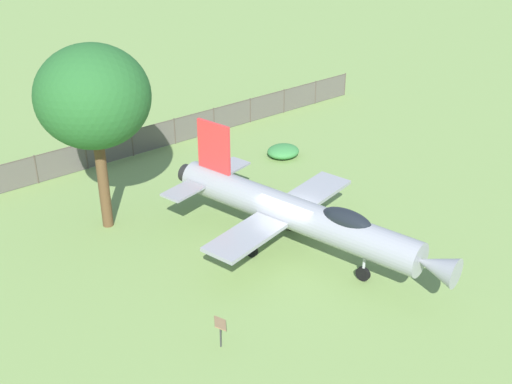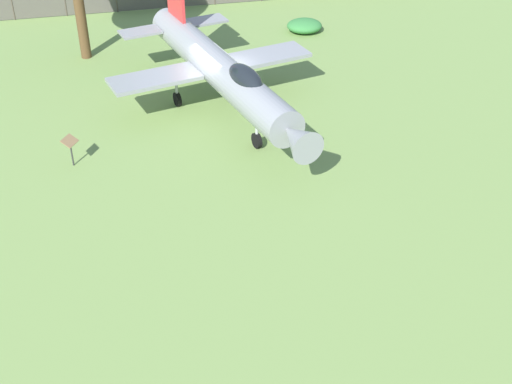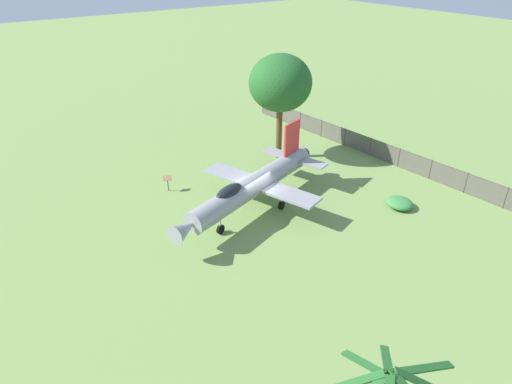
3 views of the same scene
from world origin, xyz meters
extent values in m
plane|color=#75934C|center=(0.00, 0.00, 0.00)|extent=(200.00, 200.00, 0.00)
cylinder|color=gray|center=(0.00, 0.00, 1.88)|extent=(11.43, 4.91, 1.41)
cone|color=gray|center=(6.07, 1.97, 1.88)|extent=(1.89, 1.63, 1.20)
cylinder|color=black|center=(-5.73, -1.86, 1.88)|extent=(0.83, 0.99, 0.85)
ellipsoid|color=black|center=(2.42, 0.78, 2.48)|extent=(2.37, 1.53, 0.84)
cube|color=red|center=(-4.18, -1.35, 3.74)|extent=(1.76, 0.69, 2.29)
cube|color=gray|center=(-1.32, 2.20, 1.71)|extent=(2.65, 3.92, 0.16)
cube|color=gray|center=(0.22, -2.56, 1.71)|extent=(2.65, 3.92, 0.16)
cube|color=gray|center=(-5.11, 0.03, 2.03)|extent=(1.60, 2.05, 0.10)
cube|color=gray|center=(-4.12, -3.02, 2.03)|extent=(1.60, 2.05, 0.10)
cylinder|color=#A5A8AD|center=(3.30, 1.07, 1.02)|extent=(0.12, 0.12, 1.44)
cylinder|color=black|center=(3.30, 1.07, 0.30)|extent=(0.63, 0.36, 0.60)
cylinder|color=#A5A8AD|center=(-1.53, 0.98, 1.02)|extent=(0.12, 0.12, 1.44)
cylinder|color=black|center=(-1.53, 0.98, 0.30)|extent=(0.63, 0.36, 0.60)
cylinder|color=#A5A8AD|center=(-0.67, -1.69, 1.02)|extent=(0.12, 0.12, 1.44)
cylinder|color=black|center=(-0.67, -1.69, 0.30)|extent=(0.63, 0.36, 0.60)
cylinder|color=brown|center=(-6.54, -5.75, 2.45)|extent=(0.49, 0.49, 4.90)
ellipsoid|color=#235B26|center=(-6.54, -5.75, 6.26)|extent=(4.91, 4.89, 4.42)
cube|color=#235B26|center=(6.30, 16.74, 5.57)|extent=(2.31, 0.68, 0.87)
cube|color=#235B26|center=(6.80, 15.93, 5.57)|extent=(1.38, 1.22, 0.91)
cube|color=#235B26|center=(7.44, 15.70, 5.57)|extent=(0.32, 1.53, 0.66)
cube|color=#235B26|center=(8.25, 15.94, 5.57)|extent=(1.52, 1.21, 0.92)
cylinder|color=#4C4238|center=(-13.79, 9.55, 0.79)|extent=(0.08, 0.08, 1.59)
cylinder|color=#4C4238|center=(-13.59, 6.78, 0.79)|extent=(0.08, 0.08, 1.59)
cylinder|color=#4C4238|center=(-13.39, 4.00, 0.79)|extent=(0.08, 0.08, 1.59)
cylinder|color=#4C4238|center=(-13.19, 1.23, 0.79)|extent=(0.08, 0.08, 1.59)
cylinder|color=#4C4238|center=(-12.99, -1.54, 0.79)|extent=(0.08, 0.08, 1.59)
cylinder|color=#4C4238|center=(-12.79, -4.32, 0.79)|extent=(0.08, 0.08, 1.59)
cylinder|color=#4C4238|center=(-12.59, -7.09, 0.79)|extent=(0.08, 0.08, 1.59)
cylinder|color=#4C4238|center=(-12.39, -9.86, 0.79)|extent=(0.08, 0.08, 1.59)
cylinder|color=#4C4238|center=(-12.19, -12.64, 0.79)|extent=(0.08, 0.08, 1.59)
cylinder|color=#4C4238|center=(-11.99, -15.41, 0.79)|extent=(0.08, 0.08, 1.59)
cylinder|color=#4C4238|center=(-13.09, -0.16, 1.54)|extent=(2.25, 30.51, 0.05)
cube|color=#59544C|center=(-13.09, -0.16, 0.79)|extent=(2.22, 30.51, 1.52)
ellipsoid|color=#387F3D|center=(-8.16, 5.41, 0.34)|extent=(1.67, 1.84, 0.67)
cylinder|color=#333333|center=(3.53, -5.75, 0.45)|extent=(0.06, 0.06, 0.90)
cube|color=olive|center=(3.53, -5.75, 1.02)|extent=(0.72, 0.63, 0.25)
camera|label=1|loc=(19.09, -14.71, 15.54)|focal=46.27mm
camera|label=2|loc=(25.55, -2.47, 13.23)|focal=48.02mm
camera|label=3|loc=(14.62, 20.71, 15.50)|focal=31.09mm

